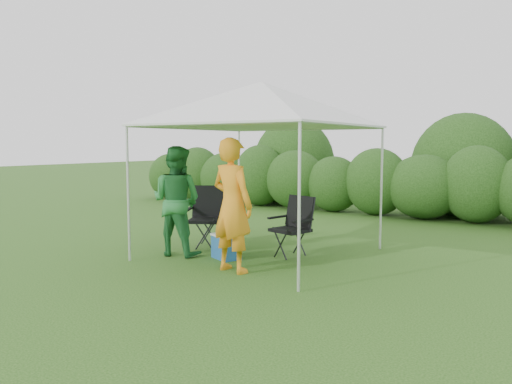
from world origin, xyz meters
The scene contains 9 objects.
ground centered at (0.00, 0.00, 0.00)m, with size 70.00×70.00×0.00m, color #36621F.
hedge centered at (0.11, 6.00, 0.82)m, with size 15.90×1.53×1.80m.
canopy centered at (0.00, 0.50, 2.46)m, with size 3.10×3.10×2.83m.
chair_right centered at (0.49, 0.73, 0.56)m, with size 0.70×0.66×0.98m.
chair_left centered at (-1.21, 0.60, 0.61)m, with size 0.83×0.81×1.07m.
man centered at (0.23, -0.64, 0.96)m, with size 0.70×0.46×1.92m, color orange.
woman centered at (-1.17, -0.26, 0.90)m, with size 0.87×0.68×1.80m, color #287C39.
cooler centered at (-0.32, -0.05, 0.20)m, with size 0.57×0.50×0.39m.
bottle centered at (-0.26, -0.09, 0.52)m, with size 0.07×0.07×0.25m, color #592D0C.
Camera 1 is at (4.36, -6.36, 1.83)m, focal length 35.00 mm.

